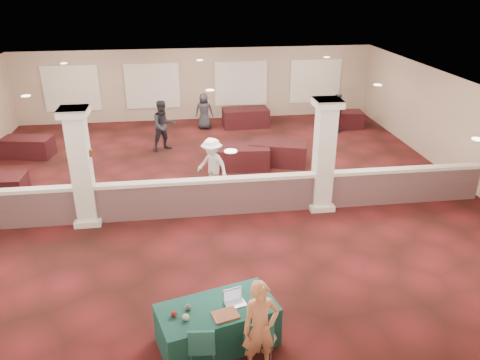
{
  "coord_description": "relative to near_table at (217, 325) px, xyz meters",
  "views": [
    {
      "loc": [
        -0.94,
        -13.16,
        6.25
      ],
      "look_at": [
        0.59,
        -2.0,
        1.23
      ],
      "focal_mm": 35.0,
      "sensor_mm": 36.0,
      "label": 1
    }
  ],
  "objects": [
    {
      "name": "ground",
      "position": [
        0.44,
        6.5,
        -0.4
      ],
      "size": [
        16.0,
        16.0,
        0.0
      ],
      "primitive_type": "plane",
      "color": "#4A1214",
      "rests_on": "ground"
    },
    {
      "name": "wall_back",
      "position": [
        0.44,
        14.5,
        1.2
      ],
      "size": [
        16.0,
        0.04,
        3.2
      ],
      "primitive_type": "cube",
      "color": "gray",
      "rests_on": "ground"
    },
    {
      "name": "wall_front",
      "position": [
        0.44,
        -1.5,
        1.2
      ],
      "size": [
        16.0,
        0.04,
        3.2
      ],
      "primitive_type": "cube",
      "color": "gray",
      "rests_on": "ground"
    },
    {
      "name": "wall_right",
      "position": [
        8.44,
        6.5,
        1.2
      ],
      "size": [
        0.04,
        16.0,
        3.2
      ],
      "primitive_type": "cube",
      "color": "gray",
      "rests_on": "ground"
    },
    {
      "name": "ceiling",
      "position": [
        0.44,
        6.5,
        2.8
      ],
      "size": [
        16.0,
        16.0,
        0.02
      ],
      "primitive_type": "cube",
      "color": "white",
      "rests_on": "wall_back"
    },
    {
      "name": "partition_wall",
      "position": [
        0.44,
        5.0,
        0.17
      ],
      "size": [
        15.6,
        0.28,
        1.1
      ],
      "color": "brown",
      "rests_on": "ground"
    },
    {
      "name": "column_left",
      "position": [
        -3.06,
        5.0,
        1.24
      ],
      "size": [
        0.72,
        0.72,
        3.2
      ],
      "color": "silver",
      "rests_on": "ground"
    },
    {
      "name": "column_right",
      "position": [
        3.44,
        5.0,
        1.24
      ],
      "size": [
        0.72,
        0.72,
        3.2
      ],
      "color": "silver",
      "rests_on": "ground"
    },
    {
      "name": "sconce_left",
      "position": [
        -3.34,
        5.0,
        1.6
      ],
      "size": [
        0.12,
        0.12,
        0.18
      ],
      "color": "brown",
      "rests_on": "column_left"
    },
    {
      "name": "sconce_right",
      "position": [
        -2.78,
        5.0,
        1.6
      ],
      "size": [
        0.12,
        0.12,
        0.18
      ],
      "color": "brown",
      "rests_on": "column_left"
    },
    {
      "name": "near_table",
      "position": [
        0.0,
        0.0,
        0.0
      ],
      "size": [
        2.29,
        1.56,
        0.8
      ],
      "primitive_type": "cube",
      "rotation": [
        0.0,
        0.0,
        0.27
      ],
      "color": "#0F3938",
      "rests_on": "ground"
    },
    {
      "name": "conf_chair_main",
      "position": [
        0.65,
        -0.59,
        0.17
      ],
      "size": [
        0.49,
        0.5,
        0.97
      ],
      "rotation": [
        0.0,
        0.0,
        0.02
      ],
      "color": "#1B4E4B",
      "rests_on": "ground"
    },
    {
      "name": "conf_chair_side",
      "position": [
        -0.31,
        -0.59,
        0.14
      ],
      "size": [
        0.5,
        0.5,
        0.92
      ],
      "rotation": [
        0.0,
        0.0,
        -0.09
      ],
      "color": "#1B4E4B",
      "rests_on": "ground"
    },
    {
      "name": "woman",
      "position": [
        0.66,
        -0.7,
        0.47
      ],
      "size": [
        0.69,
        0.51,
        1.75
      ],
      "primitive_type": "imported",
      "rotation": [
        0.0,
        0.0,
        0.15
      ],
      "color": "#E39F62",
      "rests_on": "ground"
    },
    {
      "name": "far_table_front_center",
      "position": [
        1.58,
        8.29,
        -0.01
      ],
      "size": [
        1.98,
        1.09,
        0.78
      ],
      "primitive_type": "cube",
      "rotation": [
        0.0,
        0.0,
        -0.07
      ],
      "color": "black",
      "rests_on": "ground"
    },
    {
      "name": "far_table_front_right",
      "position": [
        2.94,
        8.5,
        -0.0
      ],
      "size": [
        2.17,
        1.54,
        0.8
      ],
      "primitive_type": "cube",
      "rotation": [
        0.0,
        0.0,
        -0.31
      ],
      "color": "black",
      "rests_on": "ground"
    },
    {
      "name": "far_table_back_left",
      "position": [
        -6.06,
        10.48,
        -0.04
      ],
      "size": [
        1.9,
        1.19,
        0.72
      ],
      "primitive_type": "cube",
      "rotation": [
        0.0,
        0.0,
        -0.18
      ],
      "color": "black",
      "rests_on": "ground"
    },
    {
      "name": "far_table_back_center",
      "position": [
        2.44,
        13.0,
        -0.0
      ],
      "size": [
        2.01,
        1.07,
        0.8
      ],
      "primitive_type": "cube",
      "rotation": [
        0.0,
        0.0,
        0.04
      ],
      "color": "black",
      "rests_on": "ground"
    },
    {
      "name": "far_table_back_right",
      "position": [
        6.62,
        12.31,
        -0.05
      ],
      "size": [
        1.81,
        1.01,
        0.71
      ],
      "primitive_type": "cube",
      "rotation": [
        0.0,
        0.0,
        -0.08
      ],
      "color": "black",
      "rests_on": "ground"
    },
    {
      "name": "attendee_a",
      "position": [
        -1.06,
        10.5,
        0.56
      ],
      "size": [
        1.05,
        0.83,
        1.92
      ],
      "primitive_type": "imported",
      "rotation": [
        0.0,
        0.0,
        0.4
      ],
      "color": "black",
      "rests_on": "ground"
    },
    {
      "name": "attendee_b",
      "position": [
        0.45,
        6.5,
        0.47
      ],
      "size": [
        1.14,
        1.15,
        1.74
      ],
      "primitive_type": "imported",
      "rotation": [
        0.0,
        0.0,
        -0.79
      ],
      "color": "silver",
      "rests_on": "ground"
    },
    {
      "name": "attendee_c",
      "position": [
        6.16,
        11.75,
        0.43
      ],
      "size": [
        0.98,
        1.04,
        1.65
      ],
      "primitive_type": "imported",
      "rotation": [
        0.0,
        0.0,
        0.86
      ],
      "color": "black",
      "rests_on": "ground"
    },
    {
      "name": "attendee_d",
      "position": [
        0.63,
        12.94,
        0.38
      ],
      "size": [
        0.83,
        0.54,
        1.56
      ],
      "primitive_type": "imported",
      "rotation": [
        0.0,
        0.0,
        2.98
      ],
      "color": "black",
      "rests_on": "ground"
    },
    {
      "name": "laptop_base",
      "position": [
        0.33,
        0.03,
        0.41
      ],
      "size": [
        0.42,
        0.34,
        0.02
      ],
      "primitive_type": "cube",
      "rotation": [
        0.0,
        0.0,
        0.27
      ],
      "color": "silver",
      "rests_on": "near_table"
    },
    {
      "name": "laptop_screen",
      "position": [
        0.3,
        0.16,
        0.54
      ],
      "size": [
        0.35,
        0.11,
        0.24
      ],
      "primitive_type": "cube",
      "rotation": [
        0.0,
        0.0,
        0.27
      ],
      "color": "silver",
      "rests_on": "near_table"
    },
    {
      "name": "screen_glow",
      "position": [
        0.3,
        0.15,
        0.53
      ],
      "size": [
        0.32,
        0.09,
        0.21
      ],
      "primitive_type": "cube",
      "rotation": [
        0.0,
        0.0,
        0.27
      ],
      "color": "silver",
      "rests_on": "near_table"
    },
    {
      "name": "knitting",
      "position": [
        0.13,
        -0.25,
        0.42
      ],
      "size": [
        0.51,
        0.43,
        0.03
      ],
      "primitive_type": "cube",
      "rotation": [
        0.0,
        0.0,
        0.27
      ],
      "color": "#C95020",
      "rests_on": "near_table"
    },
    {
      "name": "yarn_cream",
      "position": [
        -0.56,
        -0.27,
        0.46
      ],
      "size": [
        0.12,
        0.12,
        0.12
      ],
      "primitive_type": "sphere",
      "color": "beige",
      "rests_on": "near_table"
    },
    {
      "name": "yarn_red",
      "position": [
        -0.76,
        -0.15,
        0.46
      ],
      "size": [
        0.11,
        0.11,
        0.11
      ],
      "primitive_type": "sphere",
      "color": "maroon",
      "rests_on": "near_table"
    },
    {
      "name": "yarn_grey",
      "position": [
        -0.51,
        -0.0,
        0.46
      ],
      "size": [
        0.11,
        0.11,
        0.11
      ],
      "primitive_type": "sphere",
      "color": "#4D4C51",
      "rests_on": "near_table"
    },
    {
      "name": "scissors",
      "position": [
        0.77,
        -0.11,
        0.41
      ],
      "size": [
        0.14,
        0.07,
        0.01
      ],
      "primitive_type": "cube",
      "rotation": [
        0.0,
        0.0,
        0.27
      ],
      "color": "red",
      "rests_on": "near_table"
    }
  ]
}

